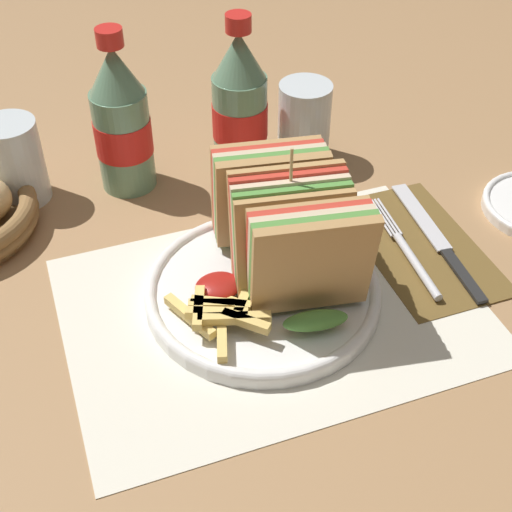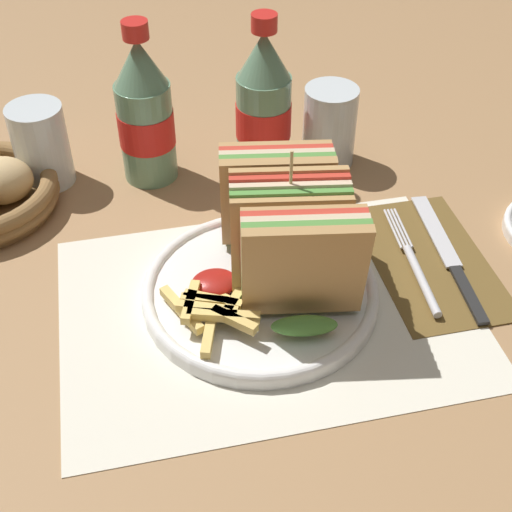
{
  "view_description": "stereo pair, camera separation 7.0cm",
  "coord_description": "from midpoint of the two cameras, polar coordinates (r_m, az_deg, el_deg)",
  "views": [
    {
      "loc": [
        -0.17,
        -0.47,
        0.51
      ],
      "look_at": [
        0.02,
        0.04,
        0.04
      ],
      "focal_mm": 50.0,
      "sensor_mm": 36.0,
      "label": 1
    },
    {
      "loc": [
        -0.1,
        -0.49,
        0.51
      ],
      "look_at": [
        0.02,
        0.04,
        0.04
      ],
      "focal_mm": 50.0,
      "sensor_mm": 36.0,
      "label": 2
    }
  ],
  "objects": [
    {
      "name": "coke_bottle_far",
      "position": [
        0.87,
        2.96,
        11.79
      ],
      "size": [
        0.07,
        0.07,
        0.2
      ],
      "color": "slate",
      "rests_on": "ground_plane"
    },
    {
      "name": "fork",
      "position": [
        0.77,
        15.26,
        -1.08
      ],
      "size": [
        0.02,
        0.17,
        0.01
      ],
      "rotation": [
        0.0,
        0.0,
        -0.08
      ],
      "color": "silver",
      "rests_on": "napkin"
    },
    {
      "name": "glass_far",
      "position": [
        0.89,
        -14.58,
        8.11
      ],
      "size": [
        0.07,
        0.07,
        0.1
      ],
      "color": "silver",
      "rests_on": "ground_plane"
    },
    {
      "name": "glass_near",
      "position": [
        0.91,
        8.09,
        9.8
      ],
      "size": [
        0.07,
        0.07,
        0.1
      ],
      "color": "silver",
      "rests_on": "ground_plane"
    },
    {
      "name": "fries_pile",
      "position": [
        0.67,
        -0.62,
        -4.37
      ],
      "size": [
        0.09,
        0.1,
        0.02
      ],
      "color": "#E5C166",
      "rests_on": "plate_main"
    },
    {
      "name": "knife",
      "position": [
        0.8,
        17.6,
        -0.1
      ],
      "size": [
        0.03,
        0.21,
        0.0
      ],
      "rotation": [
        0.0,
        0.0,
        -0.08
      ],
      "color": "black",
      "rests_on": "napkin"
    },
    {
      "name": "coke_bottle_near",
      "position": [
        0.85,
        -6.55,
        11.12
      ],
      "size": [
        0.07,
        0.07,
        0.2
      ],
      "color": "slate",
      "rests_on": "ground_plane"
    },
    {
      "name": "plate_main",
      "position": [
        0.72,
        3.11,
        -2.92
      ],
      "size": [
        0.24,
        0.24,
        0.02
      ],
      "color": "white",
      "rests_on": "ground_plane"
    },
    {
      "name": "club_sandwich",
      "position": [
        0.69,
        5.51,
        1.88
      ],
      "size": [
        0.13,
        0.2,
        0.15
      ],
      "color": "tan",
      "rests_on": "plate_main"
    },
    {
      "name": "napkin",
      "position": [
        0.8,
        16.14,
        -0.4
      ],
      "size": [
        0.12,
        0.21,
        0.0
      ],
      "color": "brown",
      "rests_on": "ground_plane"
    },
    {
      "name": "ketchup_blob",
      "position": [
        0.7,
        -0.53,
        -2.28
      ],
      "size": [
        0.05,
        0.04,
        0.02
      ],
      "color": "maroon",
      "rests_on": "plate_main"
    },
    {
      "name": "ground_plane",
      "position": [
        0.71,
        2.21,
        -4.71
      ],
      "size": [
        4.0,
        4.0,
        0.0
      ],
      "primitive_type": "plane",
      "color": "#9E754C"
    },
    {
      "name": "placemat",
      "position": [
        0.71,
        3.77,
        -4.45
      ],
      "size": [
        0.41,
        0.3,
        0.0
      ],
      "color": "silver",
      "rests_on": "ground_plane"
    }
  ]
}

